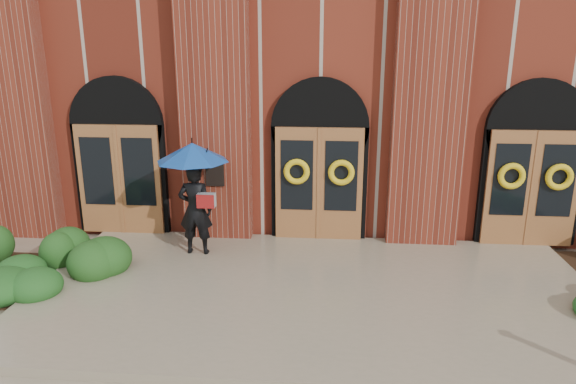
# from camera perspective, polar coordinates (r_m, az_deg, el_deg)

# --- Properties ---
(ground) EXTENTS (90.00, 90.00, 0.00)m
(ground) POSITION_cam_1_polar(r_m,az_deg,el_deg) (9.22, 2.81, -12.00)
(ground) COLOR gray
(ground) RESTS_ON ground
(landing) EXTENTS (10.00, 5.30, 0.15)m
(landing) POSITION_cam_1_polar(r_m,az_deg,el_deg) (9.32, 2.85, -11.16)
(landing) COLOR gray
(landing) RESTS_ON ground
(church_building) EXTENTS (16.20, 12.53, 7.00)m
(church_building) POSITION_cam_1_polar(r_m,az_deg,el_deg) (16.95, 4.16, 13.15)
(church_building) COLOR maroon
(church_building) RESTS_ON ground
(man_with_umbrella) EXTENTS (1.49, 1.49, 2.33)m
(man_with_umbrella) POSITION_cam_1_polar(r_m,az_deg,el_deg) (10.47, -10.42, 1.64)
(man_with_umbrella) COLOR black
(man_with_umbrella) RESTS_ON landing
(hedge_wall_left) EXTENTS (2.92, 1.17, 0.75)m
(hedge_wall_left) POSITION_cam_1_polar(r_m,az_deg,el_deg) (11.33, -25.18, -6.02)
(hedge_wall_left) COLOR #1D4416
(hedge_wall_left) RESTS_ON ground
(hedge_front_left) EXTENTS (1.57, 1.35, 0.56)m
(hedge_front_left) POSITION_cam_1_polar(r_m,az_deg,el_deg) (10.82, -28.66, -8.07)
(hedge_front_left) COLOR #1C4919
(hedge_front_left) RESTS_ON ground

